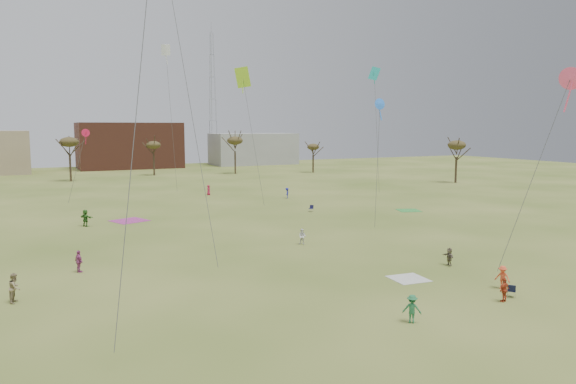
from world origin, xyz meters
name	(u,v)px	position (x,y,z in m)	size (l,w,h in m)	color
ground	(367,295)	(0.00, 0.00, 0.00)	(260.00, 260.00, 0.00)	#435B1C
flyer_near_center	(412,309)	(-0.65, -5.37, 0.81)	(1.05, 0.60, 1.62)	#236B3E
spectator_fore_a	(504,290)	(6.95, -4.98, 0.77)	(0.90, 0.38, 1.54)	#B93E1F
spectator_fore_b	(15,288)	(-20.84, 8.35, 0.94)	(0.91, 0.71, 1.88)	#91805C
spectator_fore_c	(449,257)	(10.10, 3.44, 0.72)	(1.33, 0.42, 1.44)	brown
flyer_mid_b	(502,277)	(9.02, -2.91, 0.80)	(1.03, 0.59, 1.60)	#E94F2B
spectator_mid_d	(79,261)	(-16.59, 14.09, 0.85)	(0.99, 0.41, 1.70)	#AB4788
spectator_mid_e	(302,237)	(3.15, 15.41, 0.74)	(0.72, 0.56, 1.48)	white
flyer_far_a	(85,218)	(-14.26, 34.04, 0.95)	(1.75, 0.56, 1.89)	#326D24
flyer_far_b	(209,190)	(6.37, 54.67, 0.83)	(0.81, 0.53, 1.65)	#AF1E3F
flyer_far_c	(287,193)	(16.09, 45.63, 0.81)	(1.04, 0.60, 1.62)	navy
blanket_cream	(408,279)	(4.79, 1.77, 0.00)	(2.48, 2.48, 0.03)	silver
blanket_plum	(129,221)	(-9.29, 35.61, 0.00)	(3.66, 3.66, 0.03)	#A53284
blanket_olive	(409,210)	(25.21, 27.59, 0.00)	(2.82, 2.82, 0.03)	green
camp_chair_center	(511,293)	(8.13, -4.51, 0.26)	(0.74, 0.73, 0.87)	#141938
camp_chair_right	(311,210)	(13.14, 32.29, 0.26)	(0.74, 0.73, 0.87)	#141438
kites_aloft	(214,39)	(-1.16, 27.54, 20.24)	(67.40, 64.21, 27.74)	red
tree_line	(124,147)	(-2.85, 79.12, 7.09)	(117.44, 49.32, 8.91)	#3A2B1E
building_brick	(129,145)	(5.00, 120.00, 6.00)	(26.00, 16.00, 12.00)	brown
building_grey	(253,149)	(40.00, 118.00, 4.50)	(24.00, 12.00, 9.00)	gray
radio_tower	(212,98)	(30.00, 125.00, 19.21)	(1.51, 1.72, 41.00)	#9EA3A8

